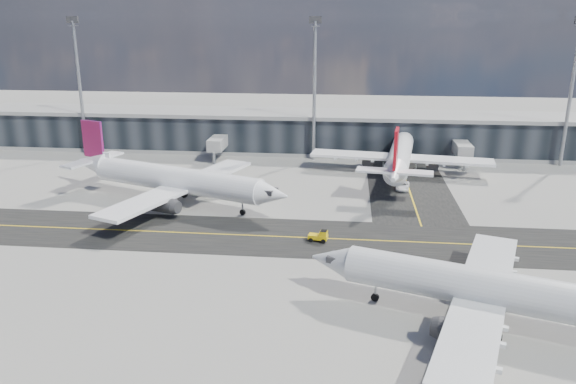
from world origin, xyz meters
name	(u,v)px	position (x,y,z in m)	size (l,w,h in m)	color
ground	(290,249)	(0.00, 0.00, 0.00)	(300.00, 300.00, 0.00)	gray
taxiway_lanes	(324,221)	(3.91, 10.74, 0.01)	(180.00, 63.00, 0.03)	black
terminal_concourse	(316,134)	(0.04, 54.93, 4.09)	(152.00, 19.80, 8.80)	black
floodlight_masts	(314,85)	(0.00, 48.00, 15.61)	(102.50, 0.70, 28.90)	gray
airliner_af	(173,179)	(-20.51, 16.61, 4.00)	(39.50, 34.15, 12.10)	white
airliner_redtail	(400,155)	(16.99, 37.41, 3.97)	(34.70, 40.56, 12.01)	white
airliner_near	(499,291)	(21.88, -16.80, 3.76)	(37.56, 32.41, 11.40)	silver
baggage_tug	(320,236)	(3.71, 2.87, 0.80)	(2.72, 1.69, 1.60)	yellow
service_van	(403,186)	(16.84, 28.04, 0.66)	(2.19, 4.76, 1.32)	white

